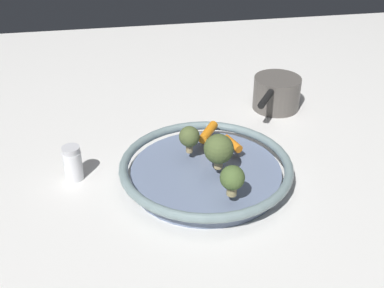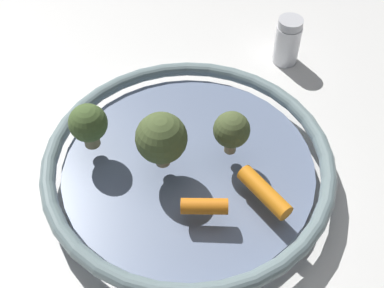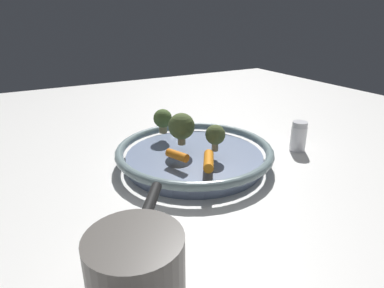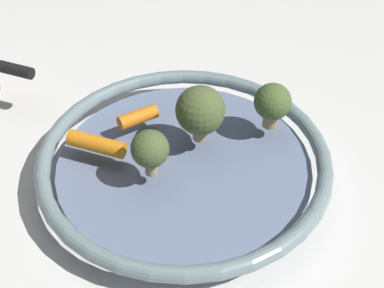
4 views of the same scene
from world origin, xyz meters
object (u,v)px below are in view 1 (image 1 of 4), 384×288
object	(u,v)px
baby_carrot_back	(232,144)
broccoli_floret_small	(189,137)
baby_carrot_center	(208,132)
broccoli_floret_edge	(219,149)
salt_shaker	(73,163)
saucepan	(276,93)
serving_bowl	(206,170)
broccoli_floret_mid	(232,179)

from	to	relation	value
baby_carrot_back	broccoli_floret_small	bearing A→B (deg)	-178.89
baby_carrot_back	baby_carrot_center	xyz separation A→B (m)	(-0.04, 0.05, 0.00)
baby_carrot_back	broccoli_floret_edge	size ratio (longest dim) A/B	0.70
baby_carrot_back	baby_carrot_center	distance (m)	0.07
broccoli_floret_small	salt_shaker	size ratio (longest dim) A/B	0.77
salt_shaker	saucepan	world-z (taller)	saucepan
baby_carrot_center	saucepan	world-z (taller)	saucepan
broccoli_floret_small	broccoli_floret_edge	distance (m)	0.08
serving_bowl	baby_carrot_back	xyz separation A→B (m)	(0.06, 0.04, 0.03)
broccoli_floret_small	broccoli_floret_edge	bearing A→B (deg)	-55.49
salt_shaker	baby_carrot_center	bearing A→B (deg)	9.15
broccoli_floret_mid	broccoli_floret_edge	bearing A→B (deg)	93.22
baby_carrot_center	salt_shaker	world-z (taller)	salt_shaker
serving_bowl	broccoli_floret_mid	size ratio (longest dim) A/B	5.89
serving_bowl	broccoli_floret_edge	xyz separation A→B (m)	(0.02, -0.02, 0.06)
baby_carrot_back	serving_bowl	bearing A→B (deg)	-145.44
serving_bowl	broccoli_floret_edge	world-z (taller)	broccoli_floret_edge
baby_carrot_back	broccoli_floret_mid	distance (m)	0.16
broccoli_floret_mid	broccoli_floret_edge	world-z (taller)	broccoli_floret_edge
broccoli_floret_edge	saucepan	distance (m)	0.38
broccoli_floret_small	saucepan	distance (m)	0.36
baby_carrot_center	broccoli_floret_edge	size ratio (longest dim) A/B	0.97
broccoli_floret_edge	saucepan	world-z (taller)	broccoli_floret_edge
broccoli_floret_edge	broccoli_floret_small	bearing A→B (deg)	124.51
baby_carrot_back	broccoli_floret_mid	bearing A→B (deg)	-104.19
salt_shaker	saucepan	bearing A→B (deg)	24.80
broccoli_floret_small	saucepan	size ratio (longest dim) A/B	0.32
serving_bowl	baby_carrot_back	bearing A→B (deg)	34.56
broccoli_floret_small	saucepan	xyz separation A→B (m)	(0.26, 0.24, -0.04)
baby_carrot_center	broccoli_floret_mid	bearing A→B (deg)	-89.89
baby_carrot_center	broccoli_floret_edge	bearing A→B (deg)	-92.17
baby_carrot_back	broccoli_floret_small	xyz separation A→B (m)	(-0.09, -0.00, 0.03)
serving_bowl	salt_shaker	world-z (taller)	salt_shaker
broccoli_floret_small	saucepan	world-z (taller)	broccoli_floret_small
baby_carrot_center	salt_shaker	xyz separation A→B (m)	(-0.28, -0.05, -0.02)
baby_carrot_center	broccoli_floret_edge	distance (m)	0.13
serving_bowl	broccoli_floret_mid	world-z (taller)	broccoli_floret_mid
broccoli_floret_small	broccoli_floret_edge	size ratio (longest dim) A/B	0.80
broccoli_floret_small	salt_shaker	xyz separation A→B (m)	(-0.23, 0.01, -0.04)
salt_shaker	saucepan	xyz separation A→B (m)	(0.49, 0.23, 0.01)
broccoli_floret_small	saucepan	bearing A→B (deg)	42.36
serving_bowl	saucepan	world-z (taller)	saucepan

